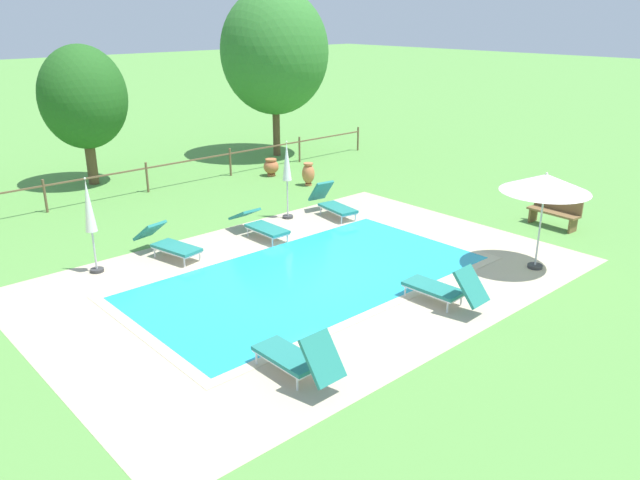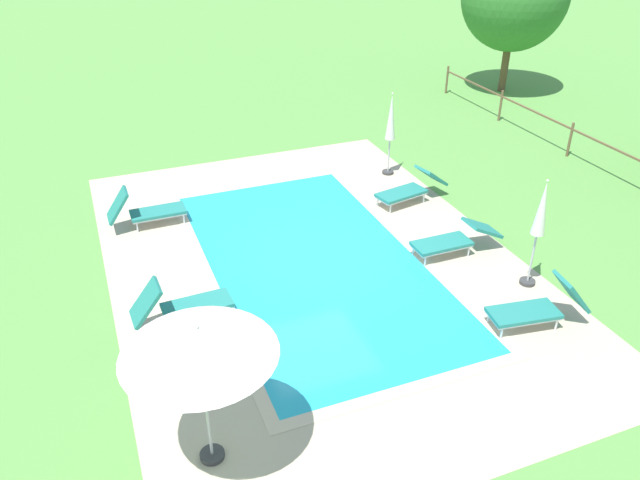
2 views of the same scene
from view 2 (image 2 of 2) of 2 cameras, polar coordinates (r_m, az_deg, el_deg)
ground_plane at (r=13.65m, az=-0.62°, el=-1.97°), size 160.00×160.00×0.00m
pool_deck_paving at (r=13.65m, az=-0.62°, el=-1.95°), size 12.51×8.54×0.01m
swimming_pool_water at (r=13.65m, az=-0.62°, el=-1.95°), size 8.28×4.31×0.01m
pool_coping_rim at (r=13.65m, az=-0.62°, el=-1.94°), size 8.76×4.79×0.01m
sun_lounger_north_near_steps at (r=16.22m, az=8.24°, el=4.69°), size 0.99×2.08×0.84m
sun_lounger_north_mid at (r=15.46m, az=-15.55°, el=2.62°), size 0.62×1.82×1.02m
sun_lounger_north_far at (r=14.09m, az=12.11°, el=0.05°), size 0.61×2.08×0.71m
sun_lounger_north_end at (r=11.92m, az=-12.43°, el=-5.81°), size 0.69×1.89×0.99m
sun_lounger_south_near_corner at (r=12.27m, az=19.25°, el=-5.81°), size 0.86×1.93×0.99m
patio_umbrella_open_foreground at (r=8.22m, az=-11.07°, el=-9.11°), size 2.09×2.09×2.39m
patio_umbrella_closed_row_west at (r=12.85m, az=19.49°, el=2.05°), size 0.32×0.32×2.36m
patio_umbrella_closed_row_mid_west at (r=17.36m, az=6.48°, el=10.63°), size 0.32×0.32×2.34m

